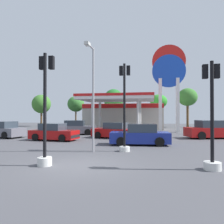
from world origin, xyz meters
TOP-DOWN VIEW (x-y plane):
  - ground_plane at (0.00, 0.00)m, footprint 90.00×90.00m
  - gas_station at (-1.32, 24.74)m, footprint 11.88×13.58m
  - station_pole_sign at (5.07, 18.91)m, footprint 4.04×0.56m
  - car_0 at (8.43, 12.55)m, footprint 4.95×3.05m
  - car_1 at (-10.91, 9.68)m, footprint 4.57×2.69m
  - car_2 at (2.25, 6.99)m, footprint 4.40×2.29m
  - car_3 at (-5.14, 14.01)m, footprint 4.59×2.61m
  - car_4 at (-5.09, 8.42)m, footprint 4.16×2.16m
  - car_5 at (-0.33, 11.05)m, footprint 4.35×2.66m
  - traffic_signal_0 at (-1.34, -0.27)m, footprint 0.65×0.66m
  - traffic_signal_1 at (5.49, 0.30)m, footprint 0.67×0.69m
  - traffic_signal_2 at (1.52, 4.01)m, footprint 0.65×0.67m
  - tree_0 at (-17.17, 28.57)m, footprint 3.43×3.43m
  - tree_1 at (-10.27, 28.00)m, footprint 2.94×2.94m
  - tree_2 at (-3.99, 30.71)m, footprint 3.59×3.59m
  - tree_3 at (4.07, 29.66)m, footprint 2.88×2.88m
  - tree_4 at (8.73, 29.05)m, footprint 3.16×3.16m
  - corner_streetlamp at (-0.24, 3.19)m, footprint 0.24×1.48m

SIDE VIEW (x-z plane):
  - ground_plane at x=0.00m, z-range 0.00..0.00m
  - car_4 at x=-5.09m, z-range -0.07..1.37m
  - car_5 at x=-0.33m, z-range -0.07..1.38m
  - car_2 at x=2.25m, z-range -0.07..1.44m
  - car_1 at x=-10.91m, z-range -0.07..1.46m
  - car_3 at x=-5.14m, z-range -0.07..1.47m
  - car_0 at x=8.43m, z-range -0.08..1.58m
  - traffic_signal_1 at x=5.49m, z-range -0.50..3.80m
  - traffic_signal_0 at x=-1.34m, z-range -0.49..4.32m
  - traffic_signal_2 at x=1.52m, z-range -0.42..4.79m
  - gas_station at x=-1.32m, z-range -0.12..4.50m
  - corner_streetlamp at x=-0.24m, z-range 0.68..6.78m
  - tree_1 at x=-10.27m, z-range 1.31..6.71m
  - tree_0 at x=-17.17m, z-range 1.18..7.02m
  - tree_3 at x=4.07m, z-range 1.59..7.22m
  - tree_2 at x=-3.99m, z-range 1.48..8.32m
  - tree_4 at x=8.73m, z-range 1.74..8.26m
  - station_pole_sign at x=5.07m, z-range 1.38..12.17m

